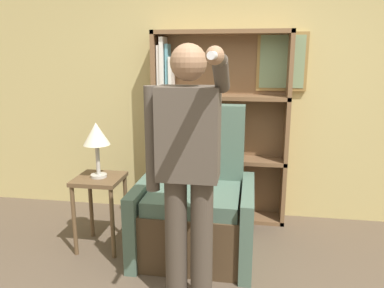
{
  "coord_description": "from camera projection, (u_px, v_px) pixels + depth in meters",
  "views": [
    {
      "loc": [
        0.13,
        -1.89,
        1.7
      ],
      "look_at": [
        -0.28,
        0.71,
        1.07
      ],
      "focal_mm": 35.0,
      "sensor_mm": 36.0,
      "label": 1
    }
  ],
  "objects": [
    {
      "name": "side_table",
      "position": [
        100.0,
        192.0,
        3.29
      ],
      "size": [
        0.4,
        0.4,
        0.66
      ],
      "color": "brown",
      "rests_on": "ground_plane"
    },
    {
      "name": "armchair",
      "position": [
        196.0,
        208.0,
        3.26
      ],
      "size": [
        0.99,
        0.86,
        1.27
      ],
      "color": "#4C3823",
      "rests_on": "ground_plane"
    },
    {
      "name": "bookcase",
      "position": [
        206.0,
        132.0,
        3.87
      ],
      "size": [
        1.36,
        0.28,
        1.93
      ],
      "color": "brown",
      "rests_on": "ground_plane"
    },
    {
      "name": "person_standing",
      "position": [
        188.0,
        166.0,
        2.39
      ],
      "size": [
        0.54,
        0.78,
        1.77
      ],
      "color": "#473D33",
      "rests_on": "ground_plane"
    },
    {
      "name": "wall_back",
      "position": [
        240.0,
        85.0,
        3.85
      ],
      "size": [
        8.0,
        0.11,
        2.8
      ],
      "color": "tan",
      "rests_on": "ground_plane"
    },
    {
      "name": "table_lamp",
      "position": [
        96.0,
        136.0,
        3.18
      ],
      "size": [
        0.23,
        0.23,
        0.48
      ],
      "color": "#B7B2A8",
      "rests_on": "side_table"
    }
  ]
}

